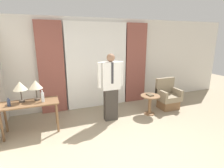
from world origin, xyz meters
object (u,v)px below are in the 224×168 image
(table_lamp_left, at_px, (20,86))
(book, at_px, (150,95))
(table_lamp_right, at_px, (36,85))
(person, at_px, (111,85))
(bottle_by_lamp, at_px, (43,97))
(bottle_near_edge, at_px, (9,103))
(side_table, at_px, (150,101))
(desk, at_px, (30,107))
(armchair, at_px, (168,97))

(table_lamp_left, relative_size, book, 2.21)
(table_lamp_right, bearing_deg, table_lamp_left, 180.00)
(table_lamp_left, distance_m, person, 2.10)
(table_lamp_right, height_order, person, person)
(table_lamp_right, relative_size, bottle_by_lamp, 1.74)
(bottle_near_edge, bearing_deg, side_table, -0.97)
(bottle_near_edge, distance_m, book, 3.48)
(desk, height_order, bottle_near_edge, bottle_near_edge)
(bottle_near_edge, xyz_separation_m, side_table, (3.47, -0.06, -0.42))
(book, bearing_deg, side_table, -82.82)
(table_lamp_right, distance_m, side_table, 3.02)
(table_lamp_left, height_order, bottle_near_edge, table_lamp_left)
(table_lamp_right, relative_size, book, 2.21)
(side_table, bearing_deg, table_lamp_right, 175.29)
(person, bearing_deg, side_table, -3.96)
(armchair, xyz_separation_m, side_table, (-0.77, -0.19, 0.04))
(table_lamp_right, height_order, book, table_lamp_right)
(person, bearing_deg, bottle_by_lamp, -180.00)
(table_lamp_left, height_order, armchair, table_lamp_left)
(desk, height_order, table_lamp_right, table_lamp_right)
(desk, xyz_separation_m, person, (1.93, -0.06, 0.33))
(person, height_order, book, person)
(table_lamp_right, distance_m, book, 2.98)
(desk, xyz_separation_m, side_table, (3.08, -0.14, -0.24))
(bottle_near_edge, height_order, person, person)
(table_lamp_left, height_order, book, table_lamp_left)
(person, xyz_separation_m, armchair, (1.92, 0.11, -0.61))
(table_lamp_left, xyz_separation_m, armchair, (4.01, -0.05, -0.74))
(table_lamp_right, xyz_separation_m, side_table, (2.92, -0.24, -0.71))
(armchair, bearing_deg, bottle_by_lamp, -178.29)
(side_table, bearing_deg, person, 176.04)
(table_lamp_left, relative_size, armchair, 0.51)
(desk, relative_size, bottle_by_lamp, 4.54)
(desk, relative_size, side_table, 2.20)
(bottle_near_edge, distance_m, armchair, 4.26)
(table_lamp_right, height_order, armchair, table_lamp_right)
(bottle_near_edge, bearing_deg, book, -0.67)
(bottle_by_lamp, bearing_deg, armchair, 1.71)
(side_table, bearing_deg, bottle_by_lamp, 178.36)
(desk, bearing_deg, bottle_near_edge, -168.64)
(desk, xyz_separation_m, table_lamp_left, (-0.16, 0.10, 0.47))
(armchair, height_order, book, armchair)
(person, xyz_separation_m, book, (1.15, -0.06, -0.38))
(side_table, bearing_deg, armchair, 13.68)
(bottle_by_lamp, xyz_separation_m, armchair, (3.56, 0.11, -0.50))
(table_lamp_right, distance_m, armchair, 3.77)
(desk, xyz_separation_m, book, (3.08, -0.12, -0.04))
(bottle_near_edge, bearing_deg, armchair, 1.73)
(bottle_near_edge, relative_size, person, 0.10)
(bottle_near_edge, xyz_separation_m, book, (3.47, -0.04, -0.23))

